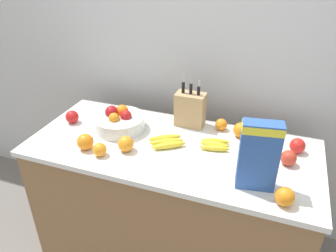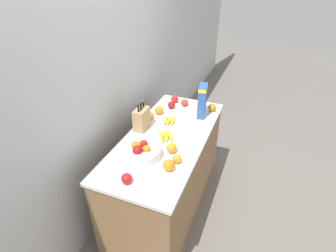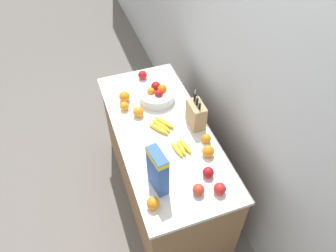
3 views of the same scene
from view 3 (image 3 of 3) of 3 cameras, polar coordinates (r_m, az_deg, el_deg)
name	(u,v)px [view 3 (image 3 of 3)]	position (r m, az deg, el deg)	size (l,w,h in m)	color
ground_plane	(164,193)	(3.20, -0.77, -11.67)	(14.00, 14.00, 0.00)	slate
wall_back	(237,72)	(2.40, 11.88, 9.26)	(9.00, 0.06, 2.60)	silver
counter	(163,165)	(2.83, -0.86, -6.87)	(1.57, 0.70, 0.89)	olive
knife_block	(196,114)	(2.47, 4.91, 2.02)	(0.17, 0.10, 0.31)	tan
cereal_box	(158,170)	(2.03, -1.80, -7.60)	(0.18, 0.10, 0.33)	#2D56A8
fruit_bowl	(157,95)	(2.71, -1.95, 5.50)	(0.30, 0.30, 0.13)	silver
banana_bunch_left	(162,126)	(2.49, -1.13, 0.05)	(0.22, 0.20, 0.04)	yellow
banana_bunch_right	(181,148)	(2.35, 2.32, -3.82)	(0.17, 0.13, 0.03)	yellow
apple_rightmost	(198,190)	(2.12, 5.33, -10.99)	(0.08, 0.08, 0.08)	red
apple_middle	(220,189)	(2.14, 9.00, -10.73)	(0.08, 0.08, 0.08)	red
apple_front	(143,75)	(2.94, -4.46, 8.86)	(0.08, 0.08, 0.08)	red
apple_leftmost	(208,172)	(2.21, 7.01, -8.04)	(0.08, 0.08, 0.08)	#A31419
orange_mid_right	(124,97)	(2.72, -7.59, 5.10)	(0.09, 0.09, 0.09)	orange
orange_near_bowl	(208,151)	(2.31, 6.99, -4.37)	(0.09, 0.09, 0.09)	orange
orange_back_center	(124,106)	(2.65, -7.61, 3.45)	(0.07, 0.07, 0.07)	orange
orange_by_cereal	(153,203)	(2.06, -2.63, -13.26)	(0.08, 0.08, 0.08)	orange
orange_front_center	(206,138)	(2.40, 6.68, -2.17)	(0.07, 0.07, 0.07)	orange
orange_mid_left	(138,112)	(2.58, -5.19, 2.47)	(0.08, 0.08, 0.08)	orange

